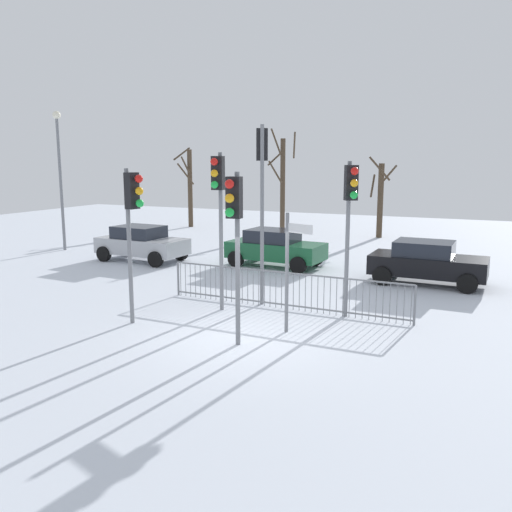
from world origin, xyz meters
name	(u,v)px	position (x,y,z in m)	size (l,w,h in m)	color
ground_plane	(242,338)	(0.00, 0.00, 0.00)	(60.00, 60.00, 0.00)	silver
traffic_light_foreground_left	(262,175)	(-0.85, 3.11, 3.76)	(0.40, 0.53, 5.16)	slate
traffic_light_rear_right	(219,196)	(-1.57, 1.81, 3.21)	(0.34, 0.57, 4.38)	slate
traffic_light_foreground_right	(350,204)	(1.85, 2.62, 3.04)	(0.43, 0.50, 4.15)	slate
traffic_light_mid_left	(235,220)	(0.13, -0.62, 2.88)	(0.33, 0.57, 3.93)	slate
traffic_light_mid_right	(132,211)	(-2.97, -0.13, 2.91)	(0.57, 0.35, 3.98)	slate
direction_sign_post	(289,266)	(0.86, 0.83, 1.65)	(0.75, 0.30, 2.94)	slate
pedestrian_guard_railing	(285,290)	(0.00, 2.77, 0.55)	(7.26, 0.25, 1.07)	slate
car_silver_far	(141,243)	(-8.17, 7.22, 0.77)	(3.89, 2.11, 1.47)	#B2B5BA
car_black_mid	(427,262)	(3.28, 7.70, 0.77)	(3.85, 2.01, 1.47)	black
car_green_trailing	(275,247)	(-2.62, 8.45, 0.77)	(3.91, 2.14, 1.47)	#195933
street_lamp	(60,166)	(-13.19, 8.04, 3.93)	(0.36, 0.36, 6.38)	slate
bare_tree_left	(282,183)	(-5.91, 17.56, 2.93)	(1.70, 1.70, 5.94)	#473828
bare_tree_centre	(380,198)	(-0.49, 18.27, 2.17)	(1.42, 1.44, 4.38)	#473828
bare_tree_right	(190,186)	(-12.45, 18.20, 2.57)	(1.49, 1.48, 4.99)	#473828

